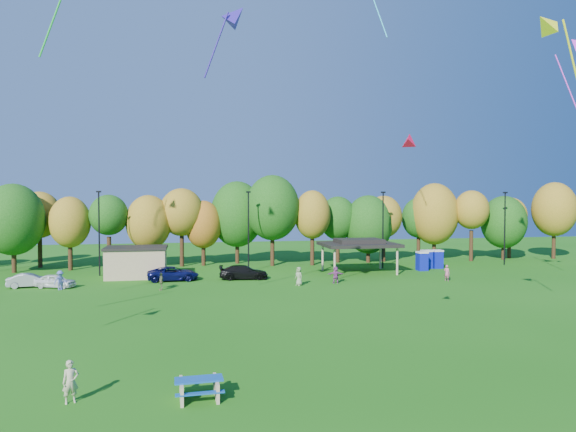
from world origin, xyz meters
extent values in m
plane|color=#19600F|center=(0.00, 0.00, 0.00)|extent=(160.00, 160.00, 0.00)
cylinder|color=black|center=(-23.75, 44.20, 1.78)|extent=(0.50, 0.50, 3.56)
ellipsoid|color=#144C0F|center=(-23.75, 44.20, 5.94)|extent=(6.62, 6.62, 8.00)
cylinder|color=black|center=(-22.13, 48.25, 1.90)|extent=(0.50, 0.50, 3.79)
ellipsoid|color=olive|center=(-22.13, 48.25, 6.32)|extent=(4.94, 4.94, 5.58)
cylinder|color=black|center=(-18.02, 45.01, 1.67)|extent=(0.50, 0.50, 3.34)
ellipsoid|color=olive|center=(-18.02, 45.01, 5.56)|extent=(4.61, 4.61, 5.88)
cylinder|color=black|center=(-13.72, 44.85, 1.91)|extent=(0.50, 0.50, 3.82)
ellipsoid|color=#144C0F|center=(-13.72, 44.85, 6.36)|extent=(4.43, 4.43, 4.73)
cylinder|color=black|center=(-9.30, 45.50, 1.63)|extent=(0.50, 0.50, 3.25)
ellipsoid|color=olive|center=(-9.30, 45.50, 5.42)|extent=(5.33, 5.33, 6.53)
cylinder|color=black|center=(-5.45, 46.07, 1.98)|extent=(0.50, 0.50, 3.96)
ellipsoid|color=olive|center=(-5.45, 46.07, 6.61)|extent=(5.31, 5.31, 5.82)
cylinder|color=black|center=(-2.85, 46.34, 1.52)|extent=(0.50, 0.50, 3.05)
ellipsoid|color=#995914|center=(-2.85, 46.34, 5.08)|extent=(4.54, 4.54, 5.87)
cylinder|color=black|center=(1.42, 47.53, 1.89)|extent=(0.50, 0.50, 3.77)
ellipsoid|color=#144C0F|center=(1.42, 47.53, 6.29)|extent=(6.69, 6.69, 8.35)
cylinder|color=black|center=(5.46, 44.54, 2.14)|extent=(0.50, 0.50, 4.28)
ellipsoid|color=#144C0F|center=(5.46, 44.54, 7.14)|extent=(6.64, 6.64, 8.01)
cylinder|color=black|center=(10.41, 44.21, 1.88)|extent=(0.50, 0.50, 3.76)
ellipsoid|color=olive|center=(10.41, 44.21, 6.27)|extent=(4.49, 4.49, 6.02)
cylinder|color=black|center=(14.29, 46.25, 1.72)|extent=(0.50, 0.50, 3.43)
ellipsoid|color=#144C0F|center=(14.29, 46.25, 5.72)|extent=(4.77, 4.77, 5.63)
cylinder|color=black|center=(18.11, 45.40, 1.48)|extent=(0.50, 0.50, 2.95)
ellipsoid|color=#144C0F|center=(18.11, 45.40, 4.92)|extent=(6.14, 6.14, 7.54)
cylinder|color=black|center=(20.39, 45.86, 1.76)|extent=(0.50, 0.50, 3.52)
ellipsoid|color=olive|center=(20.39, 45.86, 5.87)|extent=(4.78, 4.78, 5.53)
cylinder|color=black|center=(26.06, 47.51, 1.69)|extent=(0.50, 0.50, 3.39)
ellipsoid|color=#144C0F|center=(26.06, 47.51, 5.64)|extent=(4.54, 4.54, 5.46)
cylinder|color=black|center=(27.70, 46.23, 1.86)|extent=(0.50, 0.50, 3.72)
ellipsoid|color=olive|center=(27.70, 46.23, 6.20)|extent=(6.32, 6.32, 8.24)
cylinder|color=black|center=(31.99, 44.27, 2.03)|extent=(0.50, 0.50, 4.06)
ellipsoid|color=olive|center=(31.99, 44.27, 6.77)|extent=(4.50, 4.50, 5.13)
cylinder|color=black|center=(37.07, 44.81, 1.53)|extent=(0.50, 0.50, 3.05)
ellipsoid|color=#144C0F|center=(37.07, 44.81, 5.09)|extent=(5.97, 5.97, 7.05)
cylinder|color=black|center=(38.98, 46.35, 1.78)|extent=(0.50, 0.50, 3.55)
ellipsoid|color=olive|center=(38.98, 46.35, 5.92)|extent=(4.60, 4.60, 4.99)
cylinder|color=black|center=(44.51, 44.51, 2.03)|extent=(0.50, 0.50, 4.07)
ellipsoid|color=olive|center=(44.51, 44.51, 6.78)|extent=(5.83, 5.83, 7.42)
cylinder|color=black|center=(-14.00, 40.00, 4.50)|extent=(0.16, 0.16, 9.00)
cube|color=black|center=(-14.00, 40.00, 9.00)|extent=(0.50, 0.25, 0.18)
cylinder|color=black|center=(2.00, 40.00, 4.50)|extent=(0.16, 0.16, 9.00)
cube|color=black|center=(2.00, 40.00, 9.00)|extent=(0.50, 0.25, 0.18)
cylinder|color=black|center=(18.00, 40.00, 4.50)|extent=(0.16, 0.16, 9.00)
cube|color=black|center=(18.00, 40.00, 9.00)|extent=(0.50, 0.25, 0.18)
cylinder|color=black|center=(34.00, 40.00, 4.50)|extent=(0.16, 0.16, 9.00)
cube|color=black|center=(34.00, 40.00, 9.00)|extent=(0.50, 0.25, 0.18)
cube|color=tan|center=(-10.00, 38.00, 1.50)|extent=(6.00, 4.00, 3.00)
cube|color=black|center=(-10.00, 38.00, 3.12)|extent=(6.30, 4.30, 0.25)
cylinder|color=tan|center=(10.50, 34.50, 1.50)|extent=(0.24, 0.24, 3.00)
cylinder|color=tan|center=(17.50, 34.50, 1.50)|extent=(0.24, 0.24, 3.00)
cylinder|color=tan|center=(10.50, 39.50, 1.50)|extent=(0.24, 0.24, 3.00)
cylinder|color=tan|center=(17.50, 39.50, 1.50)|extent=(0.24, 0.24, 3.00)
cube|color=black|center=(14.00, 37.00, 3.15)|extent=(8.20, 6.20, 0.35)
cube|color=black|center=(14.00, 37.00, 3.55)|extent=(5.00, 3.50, 0.45)
cube|color=#0C18A4|center=(21.69, 37.26, 1.00)|extent=(1.10, 1.10, 2.00)
cube|color=silver|center=(21.69, 37.26, 2.09)|extent=(1.15, 1.15, 0.18)
cube|color=#0C18A4|center=(22.99, 38.75, 1.00)|extent=(1.10, 1.10, 2.00)
cube|color=silver|center=(22.99, 38.75, 2.09)|extent=(1.15, 1.15, 0.18)
cube|color=#0C18A4|center=(24.29, 38.67, 1.00)|extent=(1.10, 1.10, 2.00)
cube|color=silver|center=(24.29, 38.67, 2.09)|extent=(1.15, 1.15, 0.18)
cube|color=tan|center=(-4.86, 3.81, 0.39)|extent=(0.21, 1.59, 0.79)
cube|color=tan|center=(-3.44, 3.88, 0.39)|extent=(0.21, 1.59, 0.79)
cube|color=#124B9D|center=(-4.15, 3.85, 0.82)|extent=(2.00, 0.91, 0.07)
cube|color=#124B9D|center=(-4.12, 3.17, 0.48)|extent=(1.98, 0.37, 0.05)
cube|color=#124B9D|center=(-4.18, 4.52, 0.48)|extent=(1.98, 0.37, 0.05)
imported|color=#B3AD86|center=(-9.27, 4.37, 0.87)|extent=(0.75, 0.62, 1.75)
imported|color=white|center=(-16.79, 33.07, 0.63)|extent=(3.99, 2.61, 1.26)
imported|color=#A6A6AB|center=(-19.19, 33.80, 0.64)|extent=(4.07, 2.06, 1.28)
imported|color=#0B0E47|center=(-6.17, 35.17, 0.70)|extent=(5.18, 2.58, 1.41)
imported|color=black|center=(0.90, 34.76, 0.72)|extent=(5.13, 2.46, 1.44)
imported|color=olive|center=(-7.06, 29.90, 0.79)|extent=(0.51, 0.97, 1.59)
imported|color=gray|center=(5.67, 30.02, 0.88)|extent=(0.92, 1.03, 1.76)
imported|color=#9A408E|center=(9.46, 30.56, 0.83)|extent=(1.60, 0.73, 1.66)
imported|color=#C25B7C|center=(20.82, 29.83, 0.81)|extent=(0.65, 0.70, 1.62)
imported|color=#515CB2|center=(-16.04, 31.76, 0.88)|extent=(1.29, 1.21, 1.75)
cone|color=#EDF319|center=(13.63, 6.33, 17.31)|extent=(1.76, 1.46, 1.59)
cylinder|color=#EDF319|center=(15.10, 6.05, 15.06)|extent=(1.79, 0.43, 4.73)
cylinder|color=#27CDFC|center=(11.48, 25.33, 24.94)|extent=(1.68, 1.49, 5.67)
cylinder|color=#DA29DF|center=(25.70, 18.85, 16.26)|extent=(1.66, 2.41, 7.55)
cone|color=#2A198B|center=(-1.73, 12.71, 18.90)|extent=(1.92, 1.52, 1.76)
cylinder|color=#2A198B|center=(-2.92, 12.57, 17.10)|extent=(1.46, 0.27, 3.79)
cone|color=#FF0E36|center=(6.46, 7.02, 11.30)|extent=(1.24, 1.34, 1.07)
camera|label=1|loc=(-4.48, -17.41, 8.31)|focal=32.00mm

